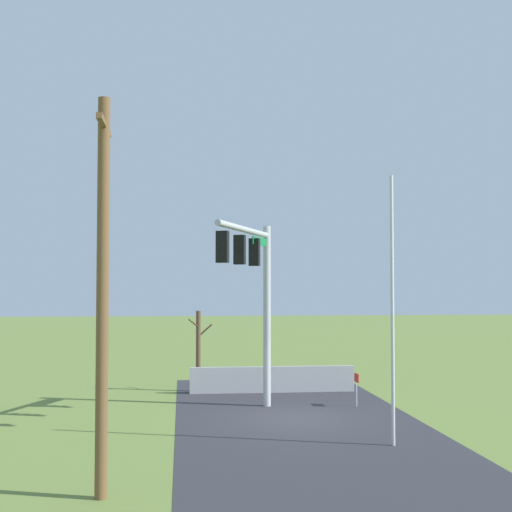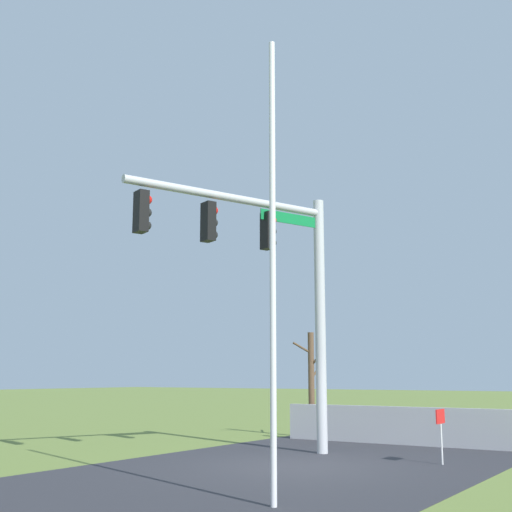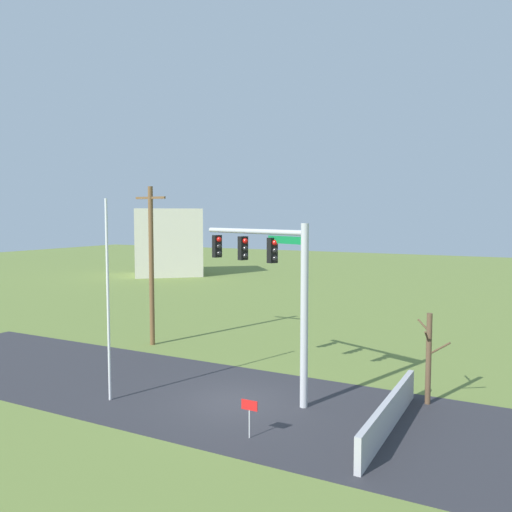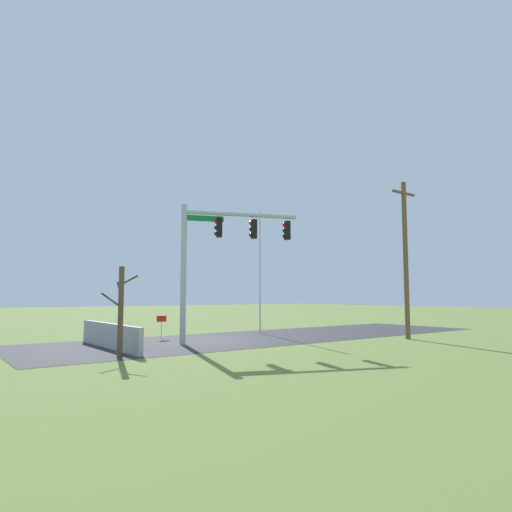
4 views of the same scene
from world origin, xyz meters
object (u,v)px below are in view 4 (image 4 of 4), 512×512
utility_pole (406,256)px  bare_tree (121,310)px  signal_mast (218,246)px  open_sign (161,322)px  flagpole (260,272)px

utility_pole → bare_tree: size_ratio=2.50×
signal_mast → utility_pole: utility_pole is taller
signal_mast → open_sign: bearing=-74.4°
flagpole → open_sign: size_ratio=6.21×
utility_pole → bare_tree: utility_pole is taller
flagpole → bare_tree: size_ratio=2.23×
signal_mast → flagpole: size_ratio=0.88×
utility_pole → open_sign: size_ratio=6.95×
bare_tree → open_sign: (-4.39, -5.71, -0.85)m
flagpole → utility_pole: utility_pole is taller
open_sign → utility_pole: bearing=142.0°
utility_pole → open_sign: bearing=-38.0°
signal_mast → open_sign: 5.53m
signal_mast → bare_tree: signal_mast is taller
signal_mast → open_sign: (1.08, -3.88, -3.79)m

